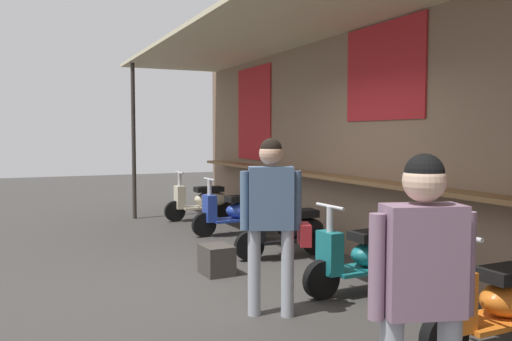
{
  "coord_description": "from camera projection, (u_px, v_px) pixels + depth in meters",
  "views": [
    {
      "loc": [
        5.58,
        -2.36,
        1.69
      ],
      "look_at": [
        -2.29,
        1.24,
        1.1
      ],
      "focal_mm": 37.7,
      "sensor_mm": 36.0,
      "label": 1
    }
  ],
  "objects": [
    {
      "name": "scooter_black",
      "position": [
        289.0,
        229.0,
        7.36
      ],
      "size": [
        0.48,
        1.4,
        0.97
      ],
      "rotation": [
        0.0,
        0.0,
        -1.63
      ],
      "color": "black",
      "rests_on": "ground_plane"
    },
    {
      "name": "merchandise_crate",
      "position": [
        217.0,
        260.0,
        6.47
      ],
      "size": [
        0.44,
        0.35,
        0.35
      ],
      "primitive_type": "cube",
      "rotation": [
        0.0,
        0.0,
        0.04
      ],
      "color": "#3D3833",
      "rests_on": "ground_plane"
    },
    {
      "name": "scooter_teal",
      "position": [
        366.0,
        256.0,
        5.76
      ],
      "size": [
        0.48,
        1.4,
        0.97
      ],
      "rotation": [
        0.0,
        0.0,
        -1.52
      ],
      "color": "#197075",
      "rests_on": "ground_plane"
    },
    {
      "name": "scooter_blue",
      "position": [
        236.0,
        211.0,
        9.07
      ],
      "size": [
        0.46,
        1.4,
        0.97
      ],
      "rotation": [
        0.0,
        0.0,
        -1.55
      ],
      "color": "#233D9E",
      "rests_on": "ground_plane"
    },
    {
      "name": "scooter_cream",
      "position": [
        203.0,
        200.0,
        10.63
      ],
      "size": [
        0.46,
        1.4,
        0.97
      ],
      "rotation": [
        0.0,
        0.0,
        -1.57
      ],
      "color": "beige",
      "rests_on": "ground_plane"
    },
    {
      "name": "ground_plane",
      "position": [
        241.0,
        282.0,
        6.16
      ],
      "size": [
        34.45,
        34.45,
        0.0
      ],
      "primitive_type": "plane",
      "color": "#383533"
    },
    {
      "name": "market_stall_facade",
      "position": [
        376.0,
        122.0,
        6.8
      ],
      "size": [
        12.3,
        2.38,
        3.34
      ],
      "color": "#7F6651",
      "rests_on": "ground_plane"
    },
    {
      "name": "shopper_browsing",
      "position": [
        422.0,
        279.0,
        2.66
      ],
      "size": [
        0.3,
        0.53,
        1.6
      ],
      "rotation": [
        0.0,
        0.0,
        2.85
      ],
      "color": "#999EA8",
      "rests_on": "ground_plane"
    },
    {
      "name": "shopper_passing",
      "position": [
        273.0,
        209.0,
        4.94
      ],
      "size": [
        0.4,
        0.66,
        1.65
      ],
      "rotation": [
        0.0,
        0.0,
        2.77
      ],
      "color": "#999EA8",
      "rests_on": "ground_plane"
    },
    {
      "name": "scooter_orange",
      "position": [
        501.0,
        302.0,
        4.18
      ],
      "size": [
        0.46,
        1.4,
        0.97
      ],
      "rotation": [
        0.0,
        0.0,
        -1.56
      ],
      "color": "orange",
      "rests_on": "ground_plane"
    }
  ]
}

